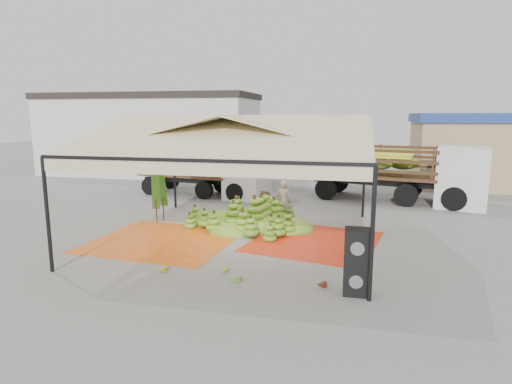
% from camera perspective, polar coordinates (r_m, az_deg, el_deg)
% --- Properties ---
extents(ground, '(90.00, 90.00, 0.00)m').
position_cam_1_polar(ground, '(14.20, -2.14, -6.20)').
color(ground, slate).
rests_on(ground, ground).
extents(canopy_tent, '(8.10, 8.10, 4.00)m').
position_cam_1_polar(canopy_tent, '(13.63, -2.24, 7.22)').
color(canopy_tent, black).
rests_on(canopy_tent, ground).
extents(building_white, '(14.30, 6.30, 5.40)m').
position_cam_1_polar(building_white, '(30.36, -13.79, 7.52)').
color(building_white, silver).
rests_on(building_white, ground).
extents(building_tan, '(6.30, 5.30, 4.10)m').
position_cam_1_polar(building_tan, '(27.01, 26.74, 5.05)').
color(building_tan, tan).
rests_on(building_tan, ground).
extents(tarp_left, '(4.69, 4.50, 0.01)m').
position_cam_1_polar(tarp_left, '(14.30, -12.19, -6.29)').
color(tarp_left, orange).
rests_on(tarp_left, ground).
extents(tarp_right, '(4.51, 4.66, 0.01)m').
position_cam_1_polar(tarp_right, '(13.98, 7.80, -6.52)').
color(tarp_right, red).
rests_on(tarp_right, ground).
extents(banana_heap, '(6.18, 5.65, 1.08)m').
position_cam_1_polar(banana_heap, '(15.69, -0.53, -2.55)').
color(banana_heap, '#43841B').
rests_on(banana_heap, ground).
extents(hand_yellow_a, '(0.43, 0.36, 0.18)m').
position_cam_1_polar(hand_yellow_a, '(11.31, -4.52, -10.12)').
color(hand_yellow_a, gold).
rests_on(hand_yellow_a, ground).
extents(hand_yellow_b, '(0.50, 0.42, 0.22)m').
position_cam_1_polar(hand_yellow_b, '(11.54, -12.69, -9.81)').
color(hand_yellow_b, '#AF8D23').
rests_on(hand_yellow_b, ground).
extents(hand_red_a, '(0.56, 0.49, 0.22)m').
position_cam_1_polar(hand_red_a, '(10.47, 8.40, -11.80)').
color(hand_red_a, '#572613').
rests_on(hand_red_a, ground).
extents(hand_red_b, '(0.42, 0.37, 0.17)m').
position_cam_1_polar(hand_red_b, '(11.74, 13.07, -9.62)').
color(hand_red_b, '#5F3315').
rests_on(hand_red_b, ground).
extents(hand_green, '(0.60, 0.57, 0.21)m').
position_cam_1_polar(hand_green, '(10.72, -2.84, -11.18)').
color(hand_green, '#42801A').
rests_on(hand_green, ground).
extents(hanging_bunches, '(4.74, 0.24, 0.20)m').
position_cam_1_polar(hanging_bunches, '(13.76, 5.63, 4.37)').
color(hanging_bunches, '#51811A').
rests_on(hanging_bunches, ground).
extents(speaker_stack, '(0.57, 0.50, 1.53)m').
position_cam_1_polar(speaker_stack, '(10.00, 13.24, -9.04)').
color(speaker_stack, black).
rests_on(speaker_stack, ground).
extents(banana_leaves, '(0.96, 1.36, 3.70)m').
position_cam_1_polar(banana_leaves, '(16.86, -13.04, -3.80)').
color(banana_leaves, '#2F6E1D').
rests_on(banana_leaves, ground).
extents(vendor, '(0.58, 0.38, 1.58)m').
position_cam_1_polar(vendor, '(16.31, 3.68, -1.18)').
color(vendor, gray).
rests_on(vendor, ground).
extents(truck_left, '(6.77, 3.18, 2.24)m').
position_cam_1_polar(truck_left, '(21.62, -6.38, 3.19)').
color(truck_left, '#522E1B').
rests_on(truck_left, ground).
extents(truck_right, '(8.01, 4.19, 2.62)m').
position_cam_1_polar(truck_right, '(21.08, 19.03, 3.16)').
color(truck_right, '#4F2F1A').
rests_on(truck_right, ground).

